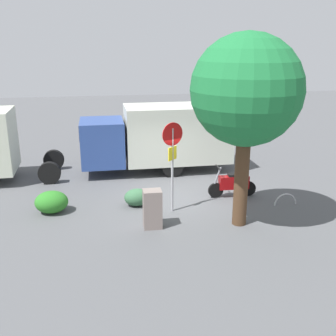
{
  "coord_description": "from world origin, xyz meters",
  "views": [
    {
      "loc": [
        2.55,
        13.42,
        5.52
      ],
      "look_at": [
        0.26,
        0.49,
        1.37
      ],
      "focal_mm": 43.06,
      "sensor_mm": 36.0,
      "label": 1
    }
  ],
  "objects_px": {
    "box_truck_near": "(156,135)",
    "street_tree": "(246,92)",
    "utility_cabinet": "(152,209)",
    "motorcycle": "(233,183)",
    "bike_rack_hoop": "(285,205)",
    "stop_sign": "(172,153)"
  },
  "relations": [
    {
      "from": "motorcycle",
      "to": "bike_rack_hoop",
      "type": "height_order",
      "value": "motorcycle"
    },
    {
      "from": "box_truck_near",
      "to": "utility_cabinet",
      "type": "height_order",
      "value": "box_truck_near"
    },
    {
      "from": "bike_rack_hoop",
      "to": "box_truck_near",
      "type": "bearing_deg",
      "value": -50.21
    },
    {
      "from": "street_tree",
      "to": "stop_sign",
      "type": "bearing_deg",
      "value": -35.27
    },
    {
      "from": "box_truck_near",
      "to": "street_tree",
      "type": "bearing_deg",
      "value": 106.72
    },
    {
      "from": "box_truck_near",
      "to": "street_tree",
      "type": "distance_m",
      "value": 6.65
    },
    {
      "from": "motorcycle",
      "to": "bike_rack_hoop",
      "type": "xyz_separation_m",
      "value": [
        -1.57,
        1.08,
        -0.52
      ]
    },
    {
      "from": "utility_cabinet",
      "to": "box_truck_near",
      "type": "bearing_deg",
      "value": -99.6
    },
    {
      "from": "box_truck_near",
      "to": "street_tree",
      "type": "xyz_separation_m",
      "value": [
        -1.77,
        5.88,
        2.54
      ]
    },
    {
      "from": "box_truck_near",
      "to": "stop_sign",
      "type": "distance_m",
      "value": 4.56
    },
    {
      "from": "stop_sign",
      "to": "utility_cabinet",
      "type": "distance_m",
      "value": 1.99
    },
    {
      "from": "street_tree",
      "to": "utility_cabinet",
      "type": "bearing_deg",
      "value": -4.74
    },
    {
      "from": "box_truck_near",
      "to": "street_tree",
      "type": "relative_size",
      "value": 1.4
    },
    {
      "from": "stop_sign",
      "to": "bike_rack_hoop",
      "type": "xyz_separation_m",
      "value": [
        -4.04,
        0.15,
        -2.04
      ]
    },
    {
      "from": "street_tree",
      "to": "utility_cabinet",
      "type": "xyz_separation_m",
      "value": [
        2.73,
        -0.23,
        -3.54
      ]
    },
    {
      "from": "stop_sign",
      "to": "street_tree",
      "type": "xyz_separation_m",
      "value": [
        -1.9,
        1.34,
        2.11
      ]
    },
    {
      "from": "street_tree",
      "to": "utility_cabinet",
      "type": "height_order",
      "value": "street_tree"
    },
    {
      "from": "street_tree",
      "to": "bike_rack_hoop",
      "type": "bearing_deg",
      "value": -150.92
    },
    {
      "from": "motorcycle",
      "to": "street_tree",
      "type": "distance_m",
      "value": 4.31
    },
    {
      "from": "street_tree",
      "to": "motorcycle",
      "type": "bearing_deg",
      "value": -104.08
    },
    {
      "from": "stop_sign",
      "to": "bike_rack_hoop",
      "type": "height_order",
      "value": "stop_sign"
    },
    {
      "from": "motorcycle",
      "to": "stop_sign",
      "type": "bearing_deg",
      "value": 22.1
    }
  ]
}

